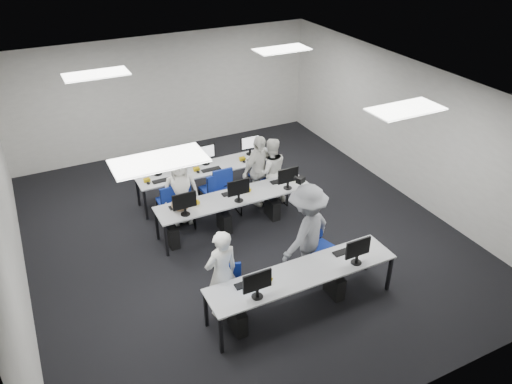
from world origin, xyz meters
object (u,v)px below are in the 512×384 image
chair_4 (273,192)px  chair_5 (169,208)px  student_1 (271,171)px  chair_0 (232,297)px  student_3 (259,171)px  desk_mid (235,199)px  student_2 (181,190)px  chair_6 (212,196)px  photographer (307,232)px  desk_front (303,275)px  student_0 (222,274)px  chair_3 (227,201)px  chair_2 (182,211)px  chair_1 (321,257)px  chair_7 (264,183)px

chair_4 → chair_5: (-2.23, 0.41, -0.02)m
chair_4 → student_1: bearing=77.7°
chair_0 → student_3: student_3 is taller
desk_mid → chair_5: 1.48m
student_1 → student_2: size_ratio=1.01×
chair_6 → photographer: (0.62, -2.84, 0.63)m
chair_4 → chair_6: 1.33m
chair_5 → student_2: bearing=-35.4°
chair_5 → chair_6: 0.99m
desk_front → chair_5: chair_5 is taller
chair_5 → student_0: size_ratio=0.55×
chair_3 → chair_4: 1.05m
desk_front → chair_2: chair_2 is taller
chair_0 → student_3: (1.90, 2.80, 0.54)m
chair_3 → chair_1: bearing=-74.8°
desk_mid → photographer: photographer is taller
student_2 → student_3: student_3 is taller
chair_2 → student_3: (1.78, 0.06, 0.49)m
student_2 → chair_3: bearing=3.7°
chair_1 → student_1: student_1 is taller
student_2 → photographer: size_ratio=0.83×
chair_3 → desk_front: bearing=-92.0°
desk_mid → chair_3: 0.69m
chair_7 → student_3: student_3 is taller
chair_0 → student_1: (2.16, 2.75, 0.50)m
chair_1 → chair_4: chair_1 is taller
chair_1 → student_3: 2.65m
chair_1 → chair_3: chair_3 is taller
chair_3 → student_0: 3.03m
student_0 → student_2: size_ratio=1.06×
chair_2 → photographer: (1.41, -2.49, 0.59)m
desk_front → chair_6: chair_6 is taller
student_1 → student_2: bearing=9.7°
desk_front → chair_7: size_ratio=3.27×
chair_7 → student_2: 2.05m
chair_4 → chair_7: bearing=82.3°
chair_0 → chair_2: chair_2 is taller
chair_6 → student_3: bearing=-23.8°
student_0 → student_2: (0.31, 2.84, -0.05)m
chair_4 → student_1: (0.01, 0.14, 0.46)m
chair_0 → chair_1: size_ratio=0.86×
chair_3 → student_3: size_ratio=0.60×
chair_1 → chair_2: bearing=107.7°
chair_0 → chair_4: size_ratio=0.86×
student_1 → photographer: bearing=88.5°
chair_1 → student_2: 3.18m
chair_7 → photographer: (-0.62, -2.80, 0.60)m
chair_5 → photographer: 3.27m
chair_5 → student_1: (2.24, -0.27, 0.48)m
desk_mid → chair_4: chair_4 is taller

